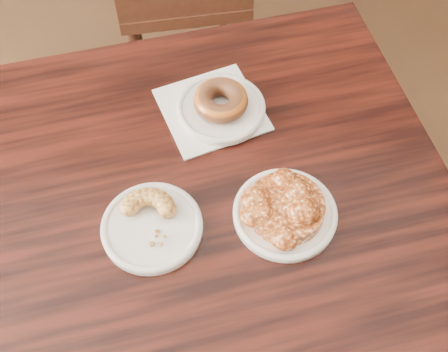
{
  "coord_description": "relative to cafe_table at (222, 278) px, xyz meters",
  "views": [
    {
      "loc": [
        0.03,
        -0.35,
        1.57
      ],
      "look_at": [
        0.09,
        0.15,
        0.8
      ],
      "focal_mm": 45.0,
      "sensor_mm": 36.0,
      "label": 1
    }
  ],
  "objects": [
    {
      "name": "cafe_table",
      "position": [
        0.0,
        0.0,
        0.0
      ],
      "size": [
        0.89,
        0.89,
        0.75
      ],
      "primitive_type": "cube",
      "rotation": [
        0.0,
        0.0,
        0.13
      ],
      "color": "black",
      "rests_on": "floor"
    },
    {
      "name": "napkin",
      "position": [
        0.0,
        0.18,
        0.38
      ],
      "size": [
        0.22,
        0.22,
        0.0
      ],
      "primitive_type": "cube",
      "rotation": [
        0.0,
        0.0,
        0.28
      ],
      "color": "silver",
      "rests_on": "cafe_table"
    },
    {
      "name": "plate_donut",
      "position": [
        0.02,
        0.17,
        0.39
      ],
      "size": [
        0.17,
        0.17,
        0.01
      ],
      "primitive_type": "cylinder",
      "color": "silver",
      "rests_on": "napkin"
    },
    {
      "name": "plate_cruller",
      "position": [
        -0.12,
        -0.06,
        0.38
      ],
      "size": [
        0.17,
        0.17,
        0.01
      ],
      "primitive_type": "cylinder",
      "color": "silver",
      "rests_on": "cafe_table"
    },
    {
      "name": "plate_fritter",
      "position": [
        0.1,
        -0.06,
        0.38
      ],
      "size": [
        0.17,
        0.17,
        0.01
      ],
      "primitive_type": "cylinder",
      "color": "white",
      "rests_on": "cafe_table"
    },
    {
      "name": "glazed_donut",
      "position": [
        0.02,
        0.17,
        0.41
      ],
      "size": [
        0.1,
        0.1,
        0.04
      ],
      "primitive_type": "torus",
      "color": "#994C16",
      "rests_on": "plate_donut"
    },
    {
      "name": "apple_fritter",
      "position": [
        0.1,
        -0.06,
        0.41
      ],
      "size": [
        0.17,
        0.17,
        0.04
      ],
      "primitive_type": null,
      "color": "#401506",
      "rests_on": "plate_fritter"
    },
    {
      "name": "cruller_fragment",
      "position": [
        -0.12,
        -0.06,
        0.4
      ],
      "size": [
        0.11,
        0.11,
        0.03
      ],
      "primitive_type": null,
      "color": "#5C3212",
      "rests_on": "plate_cruller"
    }
  ]
}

